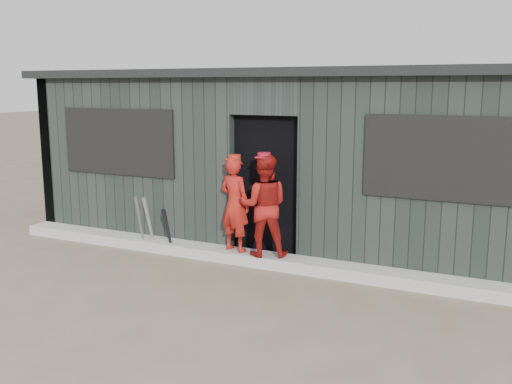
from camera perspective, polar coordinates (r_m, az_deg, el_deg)
The scene contains 9 objects.
ground at distance 6.31m, azimuth -7.16°, elevation -11.71°, with size 80.00×80.00×0.00m, color #6D5D4B.
curb at distance 7.79m, azimuth 0.06°, elevation -6.68°, with size 8.00×0.36×0.15m, color #ADACA7.
bat_left at distance 8.48m, azimuth -10.62°, elevation -3.11°, with size 0.07×0.07×0.82m, color #9A9AA2.
bat_mid at distance 8.56m, azimuth -11.51°, elevation -2.98°, with size 0.07×0.07×0.83m, color slate.
bat_right at distance 8.25m, azimuth -8.80°, elevation -3.87°, with size 0.07×0.07×0.71m, color black.
player_red_left at distance 7.75m, azimuth -2.12°, elevation -1.22°, with size 0.48×0.31×1.30m, color #A91B14.
player_red_right at distance 7.52m, azimuth 0.79°, elevation -1.36°, with size 0.66×0.51×1.36m, color maroon.
player_grey_back at distance 8.06m, azimuth 5.26°, elevation -2.12°, with size 0.61×0.39×1.24m, color #ABABAB.
dugout at distance 9.06m, azimuth 4.62°, elevation 3.57°, with size 8.30×3.30×2.62m.
Camera 1 is at (3.17, -4.91, 2.38)m, focal length 40.00 mm.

